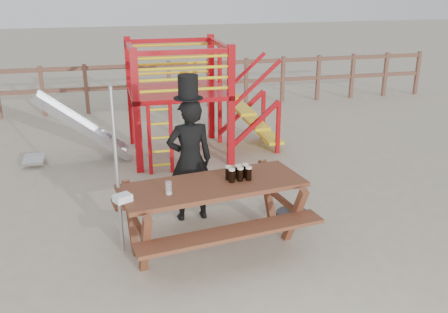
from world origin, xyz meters
TOP-DOWN VIEW (x-y plane):
  - ground at (0.00, 0.00)m, footprint 60.00×60.00m
  - back_fence at (0.00, 7.00)m, footprint 15.09×0.09m
  - playground_fort at (0.12, 3.58)m, footprint 4.71×1.84m
  - picnic_table at (0.06, 0.05)m, footprint 2.37×1.80m
  - man_with_hat at (-0.06, 0.89)m, footprint 0.63×0.43m
  - metal_pole at (-1.03, 0.21)m, footprint 0.04×0.04m
  - parasol_base at (1.28, 0.50)m, footprint 0.45×0.45m
  - paper_bag at (-1.00, -0.20)m, footprint 0.22×0.21m
  - stout_pints at (0.39, 0.09)m, footprint 0.31×0.19m
  - empty_glasses at (-0.48, -0.13)m, footprint 0.07×0.07m

SIDE VIEW (x-z plane):
  - ground at x=0.00m, z-range 0.00..0.00m
  - parasol_base at x=1.28m, z-range -0.04..0.15m
  - picnic_table at x=0.06m, z-range 0.11..0.95m
  - back_fence at x=0.00m, z-range 0.14..1.34m
  - paper_bag at x=-1.00m, z-range 0.84..0.92m
  - man_with_hat at x=-0.06m, z-range -0.10..1.88m
  - empty_glasses at x=-0.48m, z-range 0.84..0.99m
  - stout_pints at x=0.39m, z-range 0.84..1.02m
  - metal_pole at x=-1.03m, z-range 0.00..2.03m
  - playground_fort at x=0.12m, z-range 0.02..2.12m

